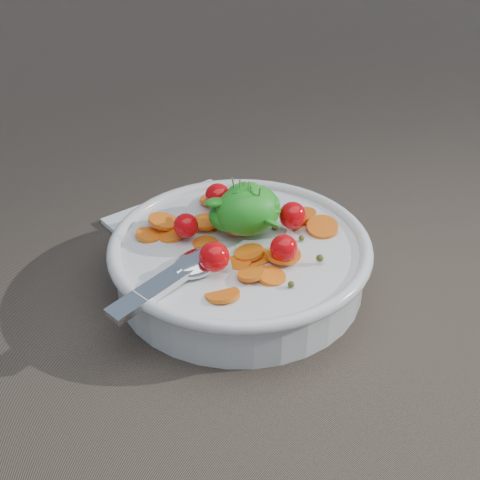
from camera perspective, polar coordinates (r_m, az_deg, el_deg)
name	(u,v)px	position (r m, az deg, el deg)	size (l,w,h in m)	color
ground	(254,291)	(0.64, 1.32, -4.83)	(6.00, 6.00, 0.00)	brown
bowl	(240,258)	(0.63, -0.02, -1.68)	(0.29, 0.27, 0.12)	silver
napkin	(191,223)	(0.75, -4.69, 1.62)	(0.17, 0.15, 0.01)	white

